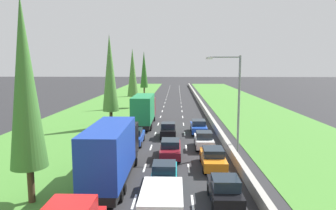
{
  "coord_description": "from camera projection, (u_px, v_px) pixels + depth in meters",
  "views": [
    {
      "loc": [
        0.77,
        -2.12,
        8.11
      ],
      "look_at": [
        -0.83,
        53.95,
        0.71
      ],
      "focal_mm": 32.32,
      "sensor_mm": 36.0,
      "label": 1
    }
  ],
  "objects": [
    {
      "name": "lane_markings",
      "position": [
        173.0,
        105.0,
        62.65
      ],
      "size": [
        3.64,
        116.0,
        0.01
      ],
      "color": "white",
      "rests_on": "ground"
    },
    {
      "name": "poplar_tree_second",
      "position": [
        110.0,
        73.0,
        38.74
      ],
      "size": [
        2.1,
        2.1,
        12.07
      ],
      "color": "#4C3823",
      "rests_on": "ground"
    },
    {
      "name": "ground_plane",
      "position": [
        173.0,
        105.0,
        62.65
      ],
      "size": [
        300.0,
        300.0,
        0.0
      ],
      "primitive_type": "plane",
      "color": "#28282B",
      "rests_on": "ground"
    },
    {
      "name": "grass_verge_left",
      "position": [
        112.0,
        104.0,
        63.0
      ],
      "size": [
        14.0,
        140.0,
        0.04
      ],
      "primitive_type": "cube",
      "color": "#478433",
      "rests_on": "ground"
    },
    {
      "name": "green_box_truck_left_lane",
      "position": [
        144.0,
        110.0,
        40.38
      ],
      "size": [
        2.46,
        9.4,
        4.18
      ],
      "color": "black",
      "rests_on": "ground"
    },
    {
      "name": "median_barrier",
      "position": [
        200.0,
        103.0,
        62.43
      ],
      "size": [
        0.44,
        120.0,
        0.85
      ],
      "primitive_type": "cube",
      "color": "#9E9B93",
      "rests_on": "ground"
    },
    {
      "name": "grass_verge_right",
      "position": [
        242.0,
        105.0,
        62.24
      ],
      "size": [
        14.0,
        140.0,
        0.04
      ],
      "primitive_type": "cube",
      "color": "#478433",
      "rests_on": "ground"
    },
    {
      "name": "blue_sedan_left_lane",
      "position": [
        134.0,
        137.0,
        31.14
      ],
      "size": [
        1.82,
        4.5,
        1.64
      ],
      "color": "#1E47B7",
      "rests_on": "ground"
    },
    {
      "name": "blue_box_truck_left_lane",
      "position": [
        112.0,
        152.0,
        20.87
      ],
      "size": [
        2.46,
        9.4,
        4.18
      ],
      "color": "black",
      "rests_on": "ground"
    },
    {
      "name": "maroon_sedan_centre_lane",
      "position": [
        170.0,
        149.0,
        26.63
      ],
      "size": [
        1.82,
        4.5,
        1.64
      ],
      "color": "maroon",
      "rests_on": "ground"
    },
    {
      "name": "poplar_tree_fourth",
      "position": [
        144.0,
        70.0,
        80.21
      ],
      "size": [
        2.1,
        2.1,
        11.84
      ],
      "color": "#4C3823",
      "rests_on": "ground"
    },
    {
      "name": "black_hatchback_right_lane",
      "position": [
        225.0,
        190.0,
        17.68
      ],
      "size": [
        1.74,
        3.9,
        1.72
      ],
      "color": "black",
      "rests_on": "ground"
    },
    {
      "name": "street_light_mast",
      "position": [
        235.0,
        97.0,
        27.79
      ],
      "size": [
        3.2,
        0.28,
        9.0
      ],
      "color": "gray",
      "rests_on": "ground"
    },
    {
      "name": "teal_hatchback_centre_lane",
      "position": [
        164.0,
        174.0,
        20.27
      ],
      "size": [
        1.74,
        3.9,
        1.72
      ],
      "color": "teal",
      "rests_on": "ground"
    },
    {
      "name": "poplar_tree_third",
      "position": [
        133.0,
        73.0,
        57.13
      ],
      "size": [
        2.08,
        2.08,
        11.27
      ],
      "color": "#4C3823",
      "rests_on": "ground"
    },
    {
      "name": "blue_sedan_right_lane",
      "position": [
        198.0,
        127.0,
        36.17
      ],
      "size": [
        1.82,
        4.5,
        1.64
      ],
      "color": "#1E47B7",
      "rests_on": "ground"
    },
    {
      "name": "orange_sedan_right_lane",
      "position": [
        213.0,
        158.0,
        23.97
      ],
      "size": [
        1.82,
        4.5,
        1.64
      ],
      "color": "orange",
      "rests_on": "ground"
    },
    {
      "name": "black_hatchback_centre_lane",
      "position": [
        168.0,
        130.0,
        34.15
      ],
      "size": [
        1.74,
        3.9,
        1.72
      ],
      "color": "black",
      "rests_on": "ground"
    },
    {
      "name": "white_hatchback_right_lane",
      "position": [
        204.0,
        140.0,
        29.6
      ],
      "size": [
        1.74,
        3.9,
        1.72
      ],
      "color": "white",
      "rests_on": "ground"
    },
    {
      "name": "poplar_tree_nearest",
      "position": [
        25.0,
        84.0,
        17.07
      ],
      "size": [
        2.1,
        2.1,
        12.0
      ],
      "color": "#4C3823",
      "rests_on": "ground"
    }
  ]
}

